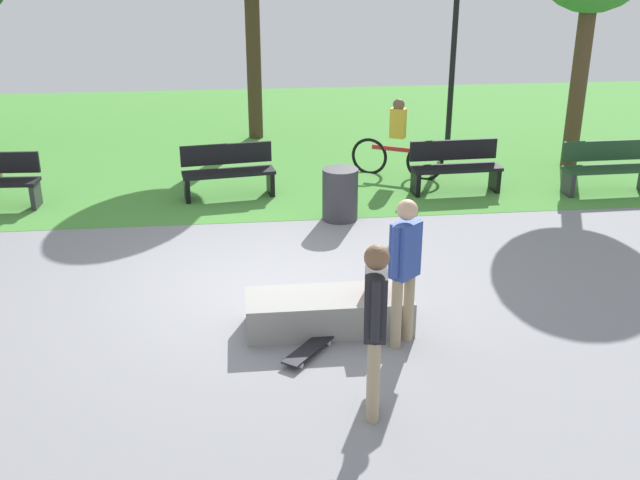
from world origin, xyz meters
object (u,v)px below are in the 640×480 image
at_px(concrete_ledge, 328,312).
at_px(trash_bin, 340,194).
at_px(skater_watching, 405,262).
at_px(park_bench_near_lamppost, 607,166).
at_px(cyclist_on_bicycle, 397,144).
at_px(skateboard_by_ledge, 309,349).
at_px(backpack_on_ledge, 376,282).
at_px(park_bench_near_path, 228,170).
at_px(skater_performing_trick, 375,319).
at_px(park_bench_far_right, 455,166).
at_px(lamp_post, 456,19).

height_order(concrete_ledge, trash_bin, trash_bin).
xyz_separation_m(skater_watching, park_bench_near_lamppost, (4.77, 4.93, -0.52)).
bearing_deg(cyclist_on_bicycle, skateboard_by_ledge, -109.70).
bearing_deg(concrete_ledge, skater_watching, -30.40).
height_order(park_bench_near_lamppost, trash_bin, park_bench_near_lamppost).
xyz_separation_m(backpack_on_ledge, trash_bin, (0.08, 3.65, -0.15)).
xyz_separation_m(park_bench_near_path, park_bench_near_lamppost, (6.71, -0.51, 0.00)).
xyz_separation_m(skater_performing_trick, cyclist_on_bicycle, (1.81, 7.61, -0.39)).
height_order(concrete_ledge, skater_watching, skater_watching).
xyz_separation_m(skater_watching, trash_bin, (-0.14, 4.07, -0.58)).
relative_size(skateboard_by_ledge, trash_bin, 0.89).
relative_size(park_bench_near_path, park_bench_far_right, 1.02).
relative_size(backpack_on_ledge, skater_watching, 0.19).
distance_m(concrete_ledge, skateboard_by_ledge, 0.66).
relative_size(skateboard_by_ledge, lamp_post, 0.17).
distance_m(park_bench_far_right, lamp_post, 3.70).
bearing_deg(skater_watching, concrete_ledge, 149.60).
height_order(park_bench_near_path, park_bench_far_right, same).
xyz_separation_m(skateboard_by_ledge, park_bench_far_right, (3.14, 5.40, 0.42)).
bearing_deg(backpack_on_ledge, skater_watching, -150.59).
height_order(park_bench_near_path, park_bench_near_lamppost, same).
relative_size(park_bench_far_right, cyclist_on_bicycle, 1.00).
distance_m(park_bench_near_path, trash_bin, 2.26).
bearing_deg(park_bench_far_right, skater_watching, -111.65).
relative_size(concrete_ledge, lamp_post, 0.42).
distance_m(skateboard_by_ledge, lamp_post, 9.49).
xyz_separation_m(park_bench_near_path, lamp_post, (4.70, 2.70, 2.23)).
height_order(skater_watching, park_bench_far_right, skater_watching).
distance_m(skater_watching, trash_bin, 4.11).
bearing_deg(park_bench_near_path, backpack_on_ledge, -71.23).
height_order(trash_bin, cyclist_on_bicycle, cyclist_on_bicycle).
xyz_separation_m(lamp_post, trash_bin, (-2.91, -4.08, -2.29)).
bearing_deg(park_bench_far_right, lamp_post, 76.88).
xyz_separation_m(concrete_ledge, backpack_on_ledge, (0.54, -0.03, 0.37)).
bearing_deg(backpack_on_ledge, park_bench_near_lamppost, -46.76).
height_order(backpack_on_ledge, skater_performing_trick, skater_performing_trick).
relative_size(park_bench_near_lamppost, cyclist_on_bicycle, 0.99).
relative_size(backpack_on_ledge, skater_performing_trick, 0.18).
distance_m(backpack_on_ledge, skater_watching, 0.64).
distance_m(skater_watching, park_bench_near_lamppost, 6.88).
bearing_deg(cyclist_on_bicycle, concrete_ledge, -109.03).
xyz_separation_m(backpack_on_ledge, cyclist_on_bicycle, (1.48, 5.89, 0.06)).
height_order(park_bench_near_lamppost, cyclist_on_bicycle, cyclist_on_bicycle).
height_order(concrete_ledge, park_bench_near_path, park_bench_near_path).
bearing_deg(lamp_post, skateboard_by_ledge, -114.76).
relative_size(park_bench_far_right, lamp_post, 0.36).
xyz_separation_m(skateboard_by_ledge, trash_bin, (0.91, 4.20, 0.36)).
distance_m(skater_watching, lamp_post, 8.77).
xyz_separation_m(concrete_ledge, skater_watching, (0.77, -0.45, 0.79)).
relative_size(concrete_ledge, park_bench_near_path, 1.16).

